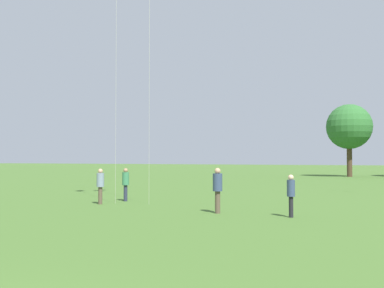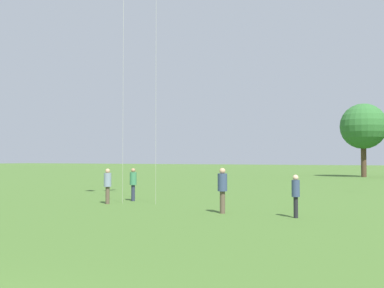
{
  "view_description": "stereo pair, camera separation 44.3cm",
  "coord_description": "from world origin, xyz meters",
  "px_view_note": "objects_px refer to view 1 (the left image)",
  "views": [
    {
      "loc": [
        5.06,
        -3.03,
        2.2
      ],
      "look_at": [
        0.11,
        8.51,
        2.6
      ],
      "focal_mm": 42.0,
      "sensor_mm": 36.0,
      "label": 1
    },
    {
      "loc": [
        5.47,
        -2.84,
        2.2
      ],
      "look_at": [
        0.11,
        8.51,
        2.6
      ],
      "focal_mm": 42.0,
      "sensor_mm": 36.0,
      "label": 2
    }
  ],
  "objects_px": {
    "person_standing_0": "(218,186)",
    "person_standing_4": "(291,192)",
    "person_standing_2": "(100,183)",
    "distant_tree_3": "(349,127)",
    "person_standing_3": "(126,182)"
  },
  "relations": [
    {
      "from": "distant_tree_3",
      "to": "person_standing_2",
      "type": "bearing_deg",
      "value": -102.76
    },
    {
      "from": "person_standing_3",
      "to": "person_standing_4",
      "type": "bearing_deg",
      "value": -136.58
    },
    {
      "from": "person_standing_0",
      "to": "distant_tree_3",
      "type": "xyz_separation_m",
      "value": [
        2.34,
        39.66,
        4.87
      ]
    },
    {
      "from": "person_standing_0",
      "to": "person_standing_4",
      "type": "distance_m",
      "value": 2.95
    },
    {
      "from": "person_standing_0",
      "to": "person_standing_4",
      "type": "xyz_separation_m",
      "value": [
        2.94,
        -0.11,
        -0.12
      ]
    },
    {
      "from": "person_standing_0",
      "to": "person_standing_2",
      "type": "bearing_deg",
      "value": -130.74
    },
    {
      "from": "person_standing_4",
      "to": "distant_tree_3",
      "type": "relative_size",
      "value": 0.18
    },
    {
      "from": "person_standing_0",
      "to": "person_standing_2",
      "type": "distance_m",
      "value": 6.48
    },
    {
      "from": "person_standing_3",
      "to": "distant_tree_3",
      "type": "height_order",
      "value": "distant_tree_3"
    },
    {
      "from": "person_standing_2",
      "to": "distant_tree_3",
      "type": "xyz_separation_m",
      "value": [
        8.72,
        38.53,
        4.94
      ]
    },
    {
      "from": "person_standing_3",
      "to": "distant_tree_3",
      "type": "bearing_deg",
      "value": -41.01
    },
    {
      "from": "person_standing_2",
      "to": "person_standing_4",
      "type": "bearing_deg",
      "value": -146.88
    },
    {
      "from": "person_standing_0",
      "to": "person_standing_2",
      "type": "relative_size",
      "value": 1.07
    },
    {
      "from": "person_standing_2",
      "to": "person_standing_3",
      "type": "xyz_separation_m",
      "value": [
        0.31,
        1.78,
        -0.0
      ]
    },
    {
      "from": "person_standing_0",
      "to": "person_standing_4",
      "type": "height_order",
      "value": "person_standing_0"
    }
  ]
}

